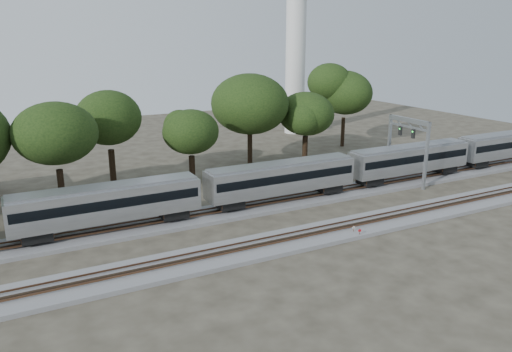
{
  "coord_description": "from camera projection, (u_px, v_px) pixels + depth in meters",
  "views": [
    {
      "loc": [
        -22.18,
        -41.2,
        18.82
      ],
      "look_at": [
        1.94,
        5.0,
        4.16
      ],
      "focal_mm": 35.0,
      "sensor_mm": 36.0,
      "label": 1
    }
  ],
  "objects": [
    {
      "name": "train",
      "position": [
        283.0,
        177.0,
        57.0
      ],
      "size": [
        94.15,
        3.25,
        4.79
      ],
      "color": "silver",
      "rests_on": "ground"
    },
    {
      "name": "tree_2",
      "position": [
        55.0,
        134.0,
        53.6
      ],
      "size": [
        8.86,
        8.86,
        12.49
      ],
      "color": "black",
      "rests_on": "ground"
    },
    {
      "name": "tree_6",
      "position": [
        306.0,
        114.0,
        75.38
      ],
      "size": [
        7.61,
        7.61,
        10.74
      ],
      "color": "black",
      "rests_on": "ground"
    },
    {
      "name": "switch_stand_red",
      "position": [
        360.0,
        232.0,
        47.91
      ],
      "size": [
        0.3,
        0.13,
        0.96
      ],
      "rotation": [
        0.0,
        0.0,
        -0.33
      ],
      "color": "#512D19",
      "rests_on": "ground"
    },
    {
      "name": "signal_gantry",
      "position": [
        408.0,
        136.0,
        64.53
      ],
      "size": [
        0.6,
        7.13,
        8.68
      ],
      "color": "gray",
      "rests_on": "ground"
    },
    {
      "name": "switch_lever",
      "position": [
        359.0,
        235.0,
        48.54
      ],
      "size": [
        0.55,
        0.39,
        0.3
      ],
      "primitive_type": "cube",
      "rotation": [
        0.0,
        0.0,
        -0.19
      ],
      "color": "#512D19",
      "rests_on": "ground"
    },
    {
      "name": "tree_7",
      "position": [
        345.0,
        93.0,
        85.85
      ],
      "size": [
        9.57,
        9.57,
        13.5
      ],
      "color": "black",
      "rests_on": "ground"
    },
    {
      "name": "track_far",
      "position": [
        236.0,
        210.0,
        55.2
      ],
      "size": [
        160.0,
        5.0,
        0.73
      ],
      "color": "slate",
      "rests_on": "ground"
    },
    {
      "name": "switch_stand_white",
      "position": [
        354.0,
        230.0,
        48.69
      ],
      "size": [
        0.3,
        0.06,
        0.94
      ],
      "rotation": [
        0.0,
        0.0,
        -0.05
      ],
      "color": "#512D19",
      "rests_on": "ground"
    },
    {
      "name": "tree_3",
      "position": [
        108.0,
        118.0,
        62.69
      ],
      "size": [
        9.05,
        9.05,
        12.76
      ],
      "color": "black",
      "rests_on": "ground"
    },
    {
      "name": "tree_5",
      "position": [
        250.0,
        104.0,
        72.43
      ],
      "size": [
        9.45,
        9.45,
        13.32
      ],
      "color": "black",
      "rests_on": "ground"
    },
    {
      "name": "track_near",
      "position": [
        282.0,
        242.0,
        46.66
      ],
      "size": [
        160.0,
        5.0,
        0.73
      ],
      "color": "slate",
      "rests_on": "ground"
    },
    {
      "name": "tree_4",
      "position": [
        191.0,
        132.0,
        64.2
      ],
      "size": [
        7.04,
        7.04,
        9.92
      ],
      "color": "black",
      "rests_on": "ground"
    },
    {
      "name": "ground",
      "position": [
        262.0,
        230.0,
        50.13
      ],
      "size": [
        160.0,
        160.0,
        0.0
      ],
      "primitive_type": "plane",
      "color": "#383328",
      "rests_on": "ground"
    }
  ]
}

